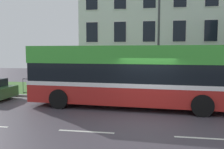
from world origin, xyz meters
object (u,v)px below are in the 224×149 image
(georgian_townhouse, at_px, (163,21))
(litter_bin, at_px, (79,85))
(street_lamp_post, at_px, (159,34))
(single_decker_bus, at_px, (131,75))

(georgian_townhouse, xyz_separation_m, litter_bin, (-5.41, -11.03, -5.13))
(street_lamp_post, bearing_deg, single_decker_bus, -117.21)
(georgian_townhouse, height_order, litter_bin, georgian_townhouse)
(litter_bin, bearing_deg, street_lamp_post, 2.80)
(single_decker_bus, relative_size, litter_bin, 9.28)
(georgian_townhouse, height_order, street_lamp_post, georgian_townhouse)
(single_decker_bus, distance_m, street_lamp_post, 3.75)
(georgian_townhouse, bearing_deg, street_lamp_post, -92.82)
(georgian_townhouse, distance_m, street_lamp_post, 10.99)
(georgian_townhouse, bearing_deg, litter_bin, -116.12)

